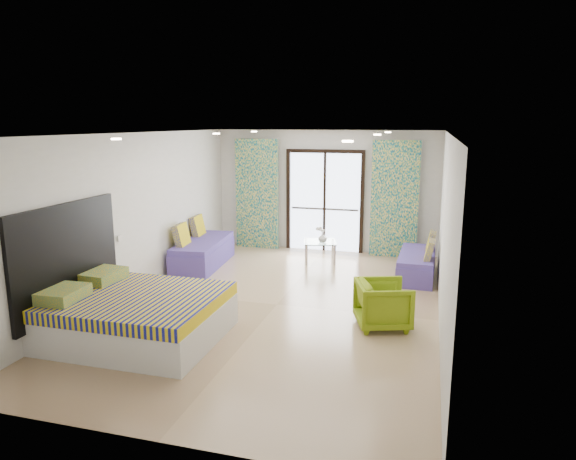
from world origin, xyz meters
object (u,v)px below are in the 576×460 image
(daybed_left, at_px, (202,251))
(coffee_table, at_px, (320,243))
(armchair, at_px, (383,302))
(bed, at_px, (134,315))
(daybed_right, at_px, (417,264))

(daybed_left, xyz_separation_m, coffee_table, (2.23, 0.96, 0.09))
(armchair, bearing_deg, bed, 93.37)
(daybed_right, xyz_separation_m, armchair, (-0.40, -2.62, 0.12))
(daybed_left, height_order, daybed_right, daybed_left)
(bed, height_order, coffee_table, bed)
(daybed_left, bearing_deg, bed, -85.23)
(bed, height_order, daybed_right, daybed_right)
(daybed_right, relative_size, coffee_table, 2.08)
(daybed_left, bearing_deg, armchair, -35.69)
(coffee_table, relative_size, armchair, 1.09)
(bed, distance_m, armchair, 3.45)
(bed, bearing_deg, daybed_left, 100.24)
(daybed_left, relative_size, coffee_table, 2.49)
(daybed_right, relative_size, armchair, 2.26)
(bed, xyz_separation_m, armchair, (3.20, 1.29, 0.05))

